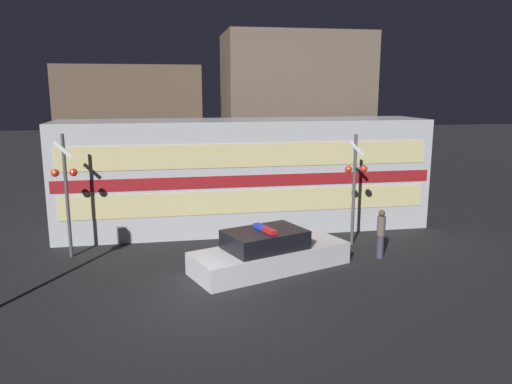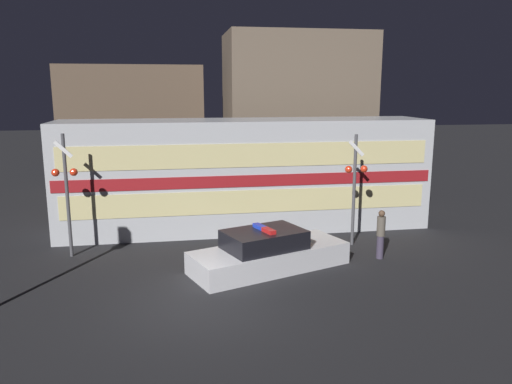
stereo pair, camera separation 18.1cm
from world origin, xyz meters
name	(u,v)px [view 1 (the left image)]	position (x,y,z in m)	size (l,w,h in m)	color
ground_plane	(205,304)	(0.00, 0.00, 0.00)	(120.00, 120.00, 0.00)	black
train	(245,175)	(2.18, 7.07, 2.16)	(14.37, 2.85, 4.33)	#B7BABF
police_car	(269,253)	(2.16, 2.25, 0.51)	(5.25, 3.39, 1.37)	silver
pedestrian	(381,233)	(5.98, 2.58, 0.84)	(0.27, 0.27, 1.63)	#3F384C
crossing_signal_near	(355,181)	(5.60, 4.09, 2.33)	(0.81, 0.32, 3.96)	#4C4C51
crossing_signal_far	(66,187)	(-4.09, 4.48, 2.40)	(0.81, 0.32, 4.09)	#4C4C51
building_left	(133,130)	(-2.57, 15.25, 3.33)	(7.12, 4.62, 6.65)	brown
building_center	(295,116)	(5.74, 13.00, 4.11)	(7.18, 4.24, 8.22)	brown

